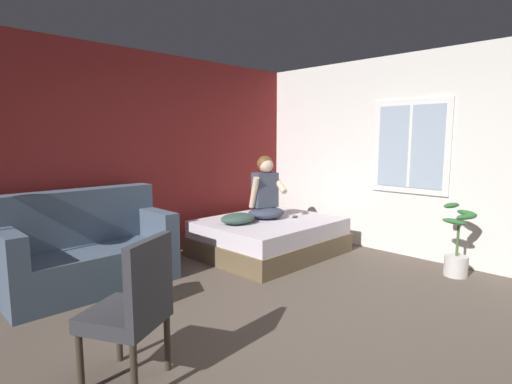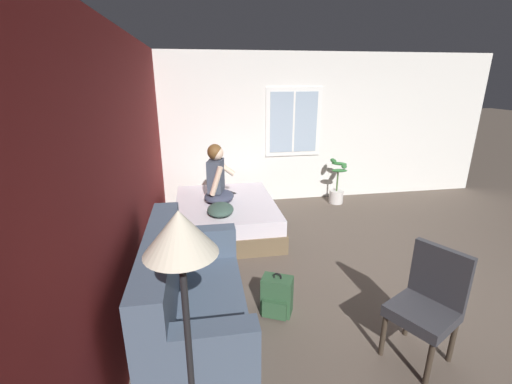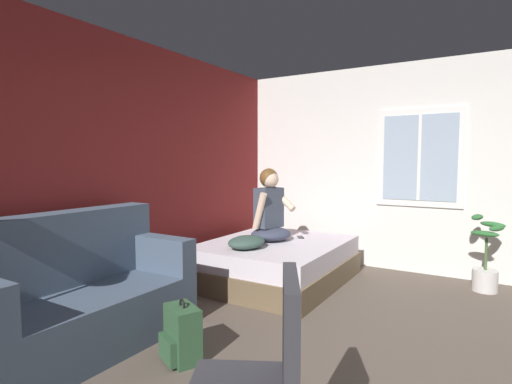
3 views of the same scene
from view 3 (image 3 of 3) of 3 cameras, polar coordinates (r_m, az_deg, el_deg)
The scene contains 10 objects.
wall_back_accent at distance 4.12m, azimuth -22.47°, elevation 2.78°, with size 10.93×0.16×2.70m, color maroon.
wall_side_with_window at distance 5.51m, azimuth 26.49°, elevation 3.02°, with size 0.19×6.99×2.70m.
bed at distance 4.88m, azimuth 2.86°, elevation -9.90°, with size 1.84×1.52×0.48m.
couch at distance 3.48m, azimuth -24.14°, elevation -13.56°, with size 1.71×0.84×1.04m.
side_chair at distance 1.84m, azimuth 0.43°, elevation -25.38°, with size 0.62×0.62×0.98m.
person_seated at distance 4.84m, azimuth 2.00°, elevation -2.77°, with size 0.62×0.57×0.88m.
backpack at distance 3.11m, azimuth -10.62°, elevation -19.42°, with size 0.33×0.35×0.46m.
throw_pillow at distance 4.44m, azimuth -1.36°, elevation -7.17°, with size 0.48×0.36×0.14m, color #385147.
cell_phone at distance 5.09m, azimuth 6.38°, elevation -6.43°, with size 0.07×0.14×0.01m, color black.
potted_plant at distance 5.16m, azimuth 29.98°, elevation -8.95°, with size 0.39×0.37×0.85m.
Camera 3 is at (-2.45, -0.44, 1.45)m, focal length 28.00 mm.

